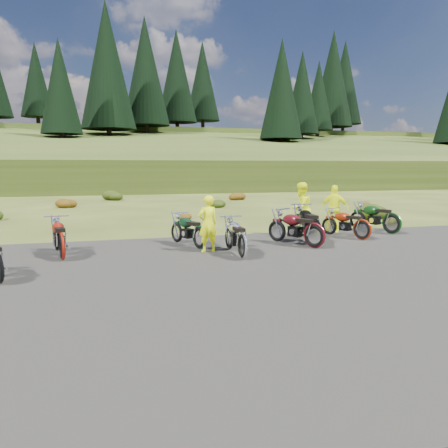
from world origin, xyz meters
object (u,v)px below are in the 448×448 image
object	(u,v)px
motorcycle_3	(242,260)
person_middle	(208,225)
motorcycle_0	(0,285)
motorcycle_7	(391,235)

from	to	relation	value
motorcycle_3	person_middle	bearing A→B (deg)	30.39
motorcycle_0	motorcycle_7	bearing A→B (deg)	-97.50
motorcycle_3	person_middle	xyz separation A→B (m)	(-0.67, 1.18, 0.82)
motorcycle_3	motorcycle_7	distance (m)	7.08
motorcycle_0	person_middle	size ratio (longest dim) A/B	1.17
motorcycle_0	person_middle	distance (m)	5.55
motorcycle_0	motorcycle_7	xyz separation A→B (m)	(12.26, 3.69, 0.00)
person_middle	motorcycle_0	bearing A→B (deg)	9.44
motorcycle_7	person_middle	xyz separation A→B (m)	(-7.23, -1.49, 0.82)
motorcycle_3	motorcycle_0	bearing A→B (deg)	100.84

